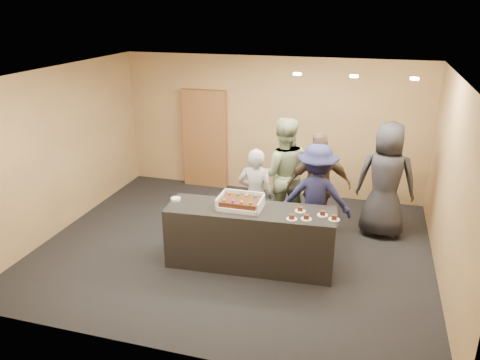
{
  "coord_description": "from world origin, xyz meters",
  "views": [
    {
      "loc": [
        1.9,
        -6.3,
        3.63
      ],
      "look_at": [
        0.09,
        0.0,
        1.14
      ],
      "focal_mm": 35.0,
      "sensor_mm": 36.0,
      "label": 1
    }
  ],
  "objects_px": {
    "sheet_cake": "(240,202)",
    "person_brown_extra": "(319,186)",
    "cake_box": "(241,204)",
    "person_server_grey": "(255,196)",
    "person_dark_suit": "(386,180)",
    "plate_stack": "(176,199)",
    "storage_cabinet": "(205,139)",
    "person_navy_man": "(316,197)",
    "person_sage_man": "(283,174)",
    "serving_counter": "(250,237)"
  },
  "relations": [
    {
      "from": "sheet_cake",
      "to": "person_brown_extra",
      "type": "distance_m",
      "value": 1.55
    },
    {
      "from": "cake_box",
      "to": "person_server_grey",
      "type": "bearing_deg",
      "value": 88.05
    },
    {
      "from": "person_brown_extra",
      "to": "person_dark_suit",
      "type": "relative_size",
      "value": 0.92
    },
    {
      "from": "plate_stack",
      "to": "person_brown_extra",
      "type": "relative_size",
      "value": 0.08
    },
    {
      "from": "storage_cabinet",
      "to": "person_navy_man",
      "type": "bearing_deg",
      "value": -38.57
    },
    {
      "from": "sheet_cake",
      "to": "person_sage_man",
      "type": "xyz_separation_m",
      "value": [
        0.34,
        1.39,
        -0.04
      ]
    },
    {
      "from": "plate_stack",
      "to": "person_brown_extra",
      "type": "height_order",
      "value": "person_brown_extra"
    },
    {
      "from": "serving_counter",
      "to": "cake_box",
      "type": "relative_size",
      "value": 3.87
    },
    {
      "from": "serving_counter",
      "to": "sheet_cake",
      "type": "height_order",
      "value": "sheet_cake"
    },
    {
      "from": "plate_stack",
      "to": "cake_box",
      "type": "bearing_deg",
      "value": 1.2
    },
    {
      "from": "person_brown_extra",
      "to": "person_dark_suit",
      "type": "bearing_deg",
      "value": -175.55
    },
    {
      "from": "plate_stack",
      "to": "person_dark_suit",
      "type": "xyz_separation_m",
      "value": [
        2.98,
        1.57,
        0.04
      ]
    },
    {
      "from": "plate_stack",
      "to": "person_dark_suit",
      "type": "relative_size",
      "value": 0.08
    },
    {
      "from": "storage_cabinet",
      "to": "person_navy_man",
      "type": "distance_m",
      "value": 3.27
    },
    {
      "from": "person_navy_man",
      "to": "person_server_grey",
      "type": "bearing_deg",
      "value": 0.74
    },
    {
      "from": "cake_box",
      "to": "serving_counter",
      "type": "bearing_deg",
      "value": -8.74
    },
    {
      "from": "person_sage_man",
      "to": "person_server_grey",
      "type": "bearing_deg",
      "value": 47.78
    },
    {
      "from": "plate_stack",
      "to": "person_sage_man",
      "type": "distance_m",
      "value": 1.93
    },
    {
      "from": "person_server_grey",
      "to": "person_navy_man",
      "type": "bearing_deg",
      "value": -176.9
    },
    {
      "from": "serving_counter",
      "to": "person_sage_man",
      "type": "relative_size",
      "value": 1.25
    },
    {
      "from": "person_sage_man",
      "to": "person_dark_suit",
      "type": "distance_m",
      "value": 1.66
    },
    {
      "from": "sheet_cake",
      "to": "person_dark_suit",
      "type": "xyz_separation_m",
      "value": [
        1.99,
        1.57,
        -0.04
      ]
    },
    {
      "from": "cake_box",
      "to": "plate_stack",
      "type": "bearing_deg",
      "value": -178.8
    },
    {
      "from": "storage_cabinet",
      "to": "person_dark_suit",
      "type": "distance_m",
      "value": 3.8
    },
    {
      "from": "serving_counter",
      "to": "person_navy_man",
      "type": "relative_size",
      "value": 1.43
    },
    {
      "from": "serving_counter",
      "to": "person_navy_man",
      "type": "distance_m",
      "value": 1.23
    },
    {
      "from": "person_navy_man",
      "to": "person_brown_extra",
      "type": "height_order",
      "value": "person_brown_extra"
    },
    {
      "from": "serving_counter",
      "to": "person_brown_extra",
      "type": "distance_m",
      "value": 1.52
    },
    {
      "from": "serving_counter",
      "to": "sheet_cake",
      "type": "bearing_deg",
      "value": 176.0
    },
    {
      "from": "sheet_cake",
      "to": "person_server_grey",
      "type": "height_order",
      "value": "person_server_grey"
    },
    {
      "from": "plate_stack",
      "to": "person_sage_man",
      "type": "bearing_deg",
      "value": 46.31
    },
    {
      "from": "sheet_cake",
      "to": "person_brown_extra",
      "type": "xyz_separation_m",
      "value": [
        0.96,
        1.21,
        -0.12
      ]
    },
    {
      "from": "serving_counter",
      "to": "person_server_grey",
      "type": "bearing_deg",
      "value": 95.04
    },
    {
      "from": "sheet_cake",
      "to": "person_brown_extra",
      "type": "bearing_deg",
      "value": 51.54
    },
    {
      "from": "plate_stack",
      "to": "person_dark_suit",
      "type": "bearing_deg",
      "value": 27.71
    },
    {
      "from": "person_server_grey",
      "to": "person_dark_suit",
      "type": "xyz_separation_m",
      "value": [
        1.96,
        0.79,
        0.18
      ]
    },
    {
      "from": "serving_counter",
      "to": "person_dark_suit",
      "type": "xyz_separation_m",
      "value": [
        1.84,
        1.57,
        0.51
      ]
    },
    {
      "from": "person_sage_man",
      "to": "person_brown_extra",
      "type": "xyz_separation_m",
      "value": [
        0.62,
        -0.19,
        -0.08
      ]
    },
    {
      "from": "serving_counter",
      "to": "person_server_grey",
      "type": "relative_size",
      "value": 1.55
    },
    {
      "from": "sheet_cake",
      "to": "person_navy_man",
      "type": "xyz_separation_m",
      "value": [
        0.97,
        0.83,
        -0.16
      ]
    },
    {
      "from": "sheet_cake",
      "to": "plate_stack",
      "type": "distance_m",
      "value": 1.0
    },
    {
      "from": "storage_cabinet",
      "to": "person_dark_suit",
      "type": "bearing_deg",
      "value": -20.02
    },
    {
      "from": "serving_counter",
      "to": "sheet_cake",
      "type": "distance_m",
      "value": 0.57
    },
    {
      "from": "storage_cabinet",
      "to": "person_sage_man",
      "type": "distance_m",
      "value": 2.42
    },
    {
      "from": "person_sage_man",
      "to": "serving_counter",
      "type": "bearing_deg",
      "value": 66.68
    },
    {
      "from": "serving_counter",
      "to": "person_brown_extra",
      "type": "bearing_deg",
      "value": 52.15
    },
    {
      "from": "person_navy_man",
      "to": "person_dark_suit",
      "type": "relative_size",
      "value": 0.88
    },
    {
      "from": "plate_stack",
      "to": "serving_counter",
      "type": "bearing_deg",
      "value": -0.1
    },
    {
      "from": "serving_counter",
      "to": "storage_cabinet",
      "type": "distance_m",
      "value": 3.4
    },
    {
      "from": "serving_counter",
      "to": "person_server_grey",
      "type": "distance_m",
      "value": 0.85
    }
  ]
}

